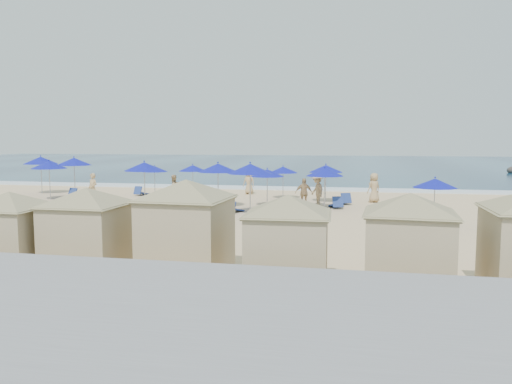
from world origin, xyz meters
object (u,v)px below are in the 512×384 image
at_px(umbrella_7, 267,173).
at_px(beachgoer_5, 374,188).
at_px(beachgoer_3, 317,190).
at_px(cabana_2, 186,215).
at_px(umbrella_10, 326,169).
at_px(beachgoer_0, 93,188).
at_px(umbrella_4, 193,168).
at_px(beachgoer_4, 249,182).
at_px(cabana_4, 409,231).
at_px(umbrella_6, 250,169).
at_px(umbrella_12, 74,162).
at_px(umbrella_9, 283,170).
at_px(beachgoer_1, 173,189).
at_px(umbrella_3, 144,167).
at_px(umbrella_0, 41,160).
at_px(cabana_3, 288,231).
at_px(umbrella_8, 325,172).
at_px(beachgoer_2, 304,193).
at_px(umbrella_5, 218,168).
at_px(umbrella_2, 154,169).
at_px(cabana_0, 10,222).
at_px(umbrella_1, 49,165).
at_px(trash_bin, 279,239).
at_px(umbrella_11, 435,183).

distance_m(umbrella_7, beachgoer_5, 6.75).
xyz_separation_m(beachgoer_3, beachgoer_5, (3.19, 2.33, -0.02)).
distance_m(cabana_2, umbrella_10, 17.29).
xyz_separation_m(umbrella_10, beachgoer_5, (2.84, 0.54, -1.13)).
bearing_deg(beachgoer_0, umbrella_4, 66.04).
relative_size(umbrella_7, beachgoer_4, 1.30).
height_order(cabana_4, umbrella_6, cabana_4).
height_order(umbrella_12, beachgoer_0, umbrella_12).
distance_m(umbrella_9, umbrella_10, 3.04).
distance_m(umbrella_6, beachgoer_0, 10.34).
bearing_deg(umbrella_6, beachgoer_1, 148.46).
xyz_separation_m(umbrella_3, beachgoer_3, (9.53, 1.91, -1.33)).
xyz_separation_m(umbrella_3, umbrella_9, (7.13, 4.98, -0.39)).
distance_m(umbrella_6, umbrella_9, 6.86).
height_order(umbrella_3, umbrella_7, umbrella_3).
relative_size(umbrella_0, umbrella_4, 1.24).
relative_size(beachgoer_0, beachgoer_5, 1.01).
xyz_separation_m(cabana_3, umbrella_8, (-0.03, 14.82, 0.50)).
distance_m(umbrella_3, beachgoer_2, 9.03).
bearing_deg(umbrella_5, umbrella_2, 138.97).
distance_m(umbrella_9, beachgoer_4, 3.64).
distance_m(cabana_2, umbrella_4, 19.65).
bearing_deg(beachgoer_4, beachgoer_0, -125.95).
xyz_separation_m(cabana_3, umbrella_6, (-3.57, 12.32, 0.77)).
relative_size(cabana_0, beachgoer_2, 2.46).
bearing_deg(cabana_0, cabana_3, -0.77).
bearing_deg(umbrella_5, beachgoer_4, 87.96).
height_order(umbrella_4, beachgoer_2, umbrella_4).
relative_size(umbrella_4, beachgoer_2, 1.31).
bearing_deg(umbrella_0, beachgoer_3, -8.12).
distance_m(cabana_3, umbrella_12, 24.46).
distance_m(umbrella_1, beachgoer_0, 3.91).
bearing_deg(cabana_3, beachgoer_4, 104.68).
height_order(umbrella_1, umbrella_7, umbrella_1).
bearing_deg(umbrella_2, beachgoer_5, -4.69).
height_order(cabana_0, umbrella_7, cabana_0).
distance_m(umbrella_5, umbrella_9, 5.53).
distance_m(umbrella_0, umbrella_3, 10.76).
height_order(umbrella_0, umbrella_10, umbrella_0).
relative_size(umbrella_12, beachgoer_5, 1.50).
bearing_deg(beachgoer_3, umbrella_0, -128.50).
bearing_deg(umbrella_7, umbrella_10, 39.55).
distance_m(beachgoer_0, beachgoer_3, 13.10).
distance_m(umbrella_1, beachgoer_1, 8.30).
height_order(cabana_2, umbrella_2, cabana_2).
height_order(cabana_2, cabana_3, cabana_2).
xyz_separation_m(trash_bin, umbrella_10, (0.76, 13.24, 1.65)).
bearing_deg(beachgoer_3, umbrella_11, 14.09).
bearing_deg(umbrella_0, umbrella_9, 1.11).
xyz_separation_m(cabana_0, beachgoer_3, (7.29, 15.96, -0.55)).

